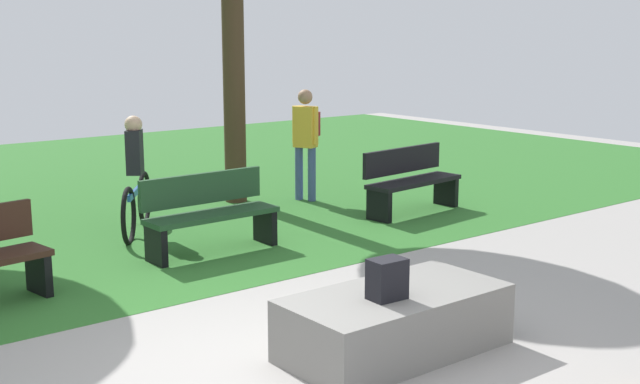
{
  "coord_description": "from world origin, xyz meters",
  "views": [
    {
      "loc": [
        -3.3,
        -4.83,
        2.56
      ],
      "look_at": [
        1.07,
        0.7,
        1.16
      ],
      "focal_mm": 46.51,
      "sensor_mm": 36.0,
      "label": 1
    }
  ],
  "objects_px": {
    "park_bench_by_oak": "(209,212)",
    "concrete_ledge": "(395,322)",
    "park_bench_near_path": "(410,179)",
    "cyclist_on_bicycle": "(136,183)",
    "backpack_on_ledge": "(387,279)",
    "pedestrian_with_backpack": "(306,134)"
  },
  "relations": [
    {
      "from": "park_bench_by_oak",
      "to": "park_bench_near_path",
      "type": "height_order",
      "value": "same"
    },
    {
      "from": "concrete_ledge",
      "to": "backpack_on_ledge",
      "type": "distance_m",
      "value": 0.45
    },
    {
      "from": "pedestrian_with_backpack",
      "to": "cyclist_on_bicycle",
      "type": "distance_m",
      "value": 2.94
    },
    {
      "from": "cyclist_on_bicycle",
      "to": "pedestrian_with_backpack",
      "type": "bearing_deg",
      "value": 4.81
    },
    {
      "from": "backpack_on_ledge",
      "to": "park_bench_near_path",
      "type": "relative_size",
      "value": 0.2
    },
    {
      "from": "concrete_ledge",
      "to": "park_bench_near_path",
      "type": "bearing_deg",
      "value": 44.22
    },
    {
      "from": "park_bench_near_path",
      "to": "cyclist_on_bicycle",
      "type": "relative_size",
      "value": 1.08
    },
    {
      "from": "concrete_ledge",
      "to": "backpack_on_ledge",
      "type": "xyz_separation_m",
      "value": [
        -0.17,
        -0.08,
        0.41
      ]
    },
    {
      "from": "backpack_on_ledge",
      "to": "concrete_ledge",
      "type": "bearing_deg",
      "value": 28.84
    },
    {
      "from": "park_bench_by_oak",
      "to": "park_bench_near_path",
      "type": "xyz_separation_m",
      "value": [
        3.31,
        0.07,
        0.0
      ]
    },
    {
      "from": "backpack_on_ledge",
      "to": "cyclist_on_bicycle",
      "type": "relative_size",
      "value": 0.21
    },
    {
      "from": "backpack_on_ledge",
      "to": "pedestrian_with_backpack",
      "type": "bearing_deg",
      "value": 61.4
    },
    {
      "from": "backpack_on_ledge",
      "to": "cyclist_on_bicycle",
      "type": "height_order",
      "value": "cyclist_on_bicycle"
    },
    {
      "from": "park_bench_by_oak",
      "to": "cyclist_on_bicycle",
      "type": "bearing_deg",
      "value": 98.9
    },
    {
      "from": "backpack_on_ledge",
      "to": "park_bench_near_path",
      "type": "bearing_deg",
      "value": 46.64
    },
    {
      "from": "park_bench_by_oak",
      "to": "park_bench_near_path",
      "type": "relative_size",
      "value": 0.98
    },
    {
      "from": "concrete_ledge",
      "to": "park_bench_near_path",
      "type": "distance_m",
      "value": 5.2
    },
    {
      "from": "park_bench_near_path",
      "to": "cyclist_on_bicycle",
      "type": "distance_m",
      "value": 3.78
    },
    {
      "from": "park_bench_by_oak",
      "to": "concrete_ledge",
      "type": "bearing_deg",
      "value": -96.63
    },
    {
      "from": "park_bench_near_path",
      "to": "cyclist_on_bicycle",
      "type": "bearing_deg",
      "value": 159.21
    },
    {
      "from": "cyclist_on_bicycle",
      "to": "park_bench_near_path",
      "type": "bearing_deg",
      "value": -20.79
    },
    {
      "from": "backpack_on_ledge",
      "to": "pedestrian_with_backpack",
      "type": "height_order",
      "value": "pedestrian_with_backpack"
    }
  ]
}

